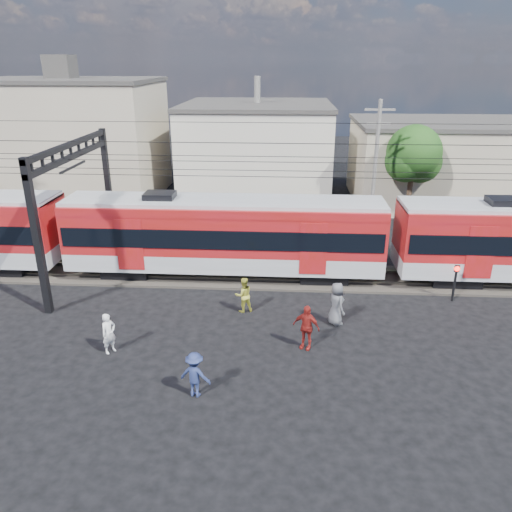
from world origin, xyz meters
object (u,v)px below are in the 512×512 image
object	(u,v)px
commuter_train	(228,233)
pedestrian_c	(195,375)
pedestrian_a	(109,333)
crossing_signal	(456,276)

from	to	relation	value
commuter_train	pedestrian_c	size ratio (longest dim) A/B	30.50
pedestrian_a	crossing_signal	size ratio (longest dim) A/B	0.90
pedestrian_c	crossing_signal	bearing A→B (deg)	-130.38
pedestrian_a	pedestrian_c	size ratio (longest dim) A/B	0.99
pedestrian_c	crossing_signal	distance (m)	13.40
pedestrian_c	commuter_train	bearing A→B (deg)	-76.12
pedestrian_c	pedestrian_a	bearing A→B (deg)	-19.21
commuter_train	pedestrian_a	world-z (taller)	commuter_train
pedestrian_c	crossing_signal	size ratio (longest dim) A/B	0.90
commuter_train	pedestrian_a	bearing A→B (deg)	-116.71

